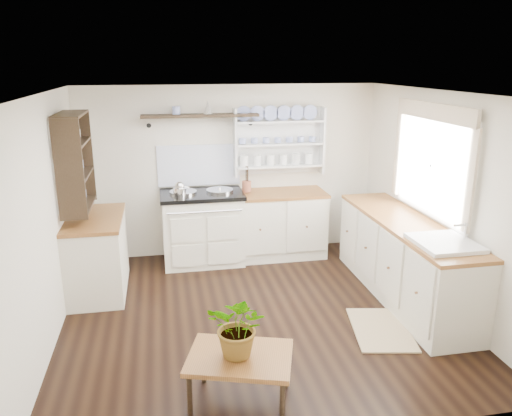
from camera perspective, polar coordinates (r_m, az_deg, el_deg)
The scene contains 19 objects.
floor at distance 5.44m, azimuth 0.13°, elevation -11.95°, with size 4.00×3.80×0.01m, color black.
wall_back at distance 6.82m, azimuth -2.93°, elevation 4.24°, with size 4.00×0.02×2.30m, color silver.
wall_right at distance 5.71m, azimuth 20.24°, elevation 0.84°, with size 0.02×3.80×2.30m, color silver.
wall_left at distance 5.03m, azimuth -22.83°, elevation -1.48°, with size 0.02×3.80×2.30m, color silver.
ceiling at distance 4.80m, azimuth 0.15°, elevation 13.01°, with size 4.00×3.80×0.01m, color white.
window at distance 5.72m, azimuth 19.44°, elevation 5.21°, with size 0.08×1.55×1.22m.
aga_cooker at distance 6.63m, azimuth -6.11°, elevation -2.14°, with size 1.07×0.74×0.99m.
back_cabinets at distance 6.82m, azimuth 2.51°, elevation -1.76°, with size 1.27×0.63×0.90m.
right_cabinets at distance 5.86m, azimuth 16.55°, elevation -5.54°, with size 0.62×2.43×0.90m.
belfast_sink at distance 5.14m, azimuth 20.63°, elevation -5.00°, with size 0.55×0.60×0.45m.
left_cabinets at distance 6.04m, azimuth -17.68°, elevation -5.00°, with size 0.62×1.13×0.90m.
plate_rack at distance 6.83m, azimuth 2.53°, elevation 7.72°, with size 1.20×0.22×0.90m.
high_shelf at distance 6.53m, azimuth -6.40°, elevation 10.37°, with size 1.50×0.29×0.16m.
left_shelving at distance 5.77m, azimuth -20.00°, elevation 5.09°, with size 0.28×0.80×1.05m, color black.
kettle at distance 6.35m, azimuth -8.69°, elevation 2.06°, with size 0.17×0.17×0.20m, color silver, non-canonical shape.
utensil_crock at distance 6.67m, azimuth -1.09°, elevation 2.49°, with size 0.12×0.12×0.14m, color brown.
center_table at distance 4.00m, azimuth -1.85°, elevation -17.03°, with size 0.92×0.77×0.43m.
potted_plant at distance 3.85m, azimuth -1.89°, elevation -13.35°, with size 0.45×0.39×0.50m, color #3F7233.
floor_rug at distance 5.29m, azimuth 14.08°, elevation -13.29°, with size 0.55×0.85×0.02m, color #87694E.
Camera 1 is at (-0.92, -4.70, 2.58)m, focal length 35.00 mm.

